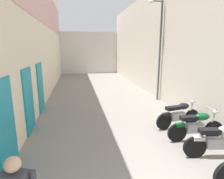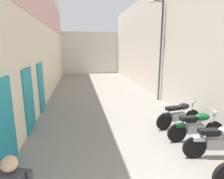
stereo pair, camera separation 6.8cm
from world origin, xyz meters
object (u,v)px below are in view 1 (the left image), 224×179
object	(u,v)px
motorcycle_third	(219,140)
motorcycle_fourth	(196,125)
motorcycle_fifth	(179,114)
street_lamp	(159,45)

from	to	relation	value
motorcycle_third	motorcycle_fourth	world-z (taller)	same
motorcycle_fourth	motorcycle_third	bearing A→B (deg)	-90.01
motorcycle_fourth	motorcycle_fifth	bearing A→B (deg)	90.01
motorcycle_third	street_lamp	world-z (taller)	street_lamp
motorcycle_third	motorcycle_fifth	bearing A→B (deg)	90.00
motorcycle_fifth	street_lamp	xyz separation A→B (m)	(0.71, 3.65, 2.50)
motorcycle_third	street_lamp	bearing A→B (deg)	82.88
street_lamp	motorcycle_third	bearing A→B (deg)	-97.12
motorcycle_fourth	motorcycle_fifth	world-z (taller)	same
motorcycle_fourth	motorcycle_fifth	distance (m)	1.04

